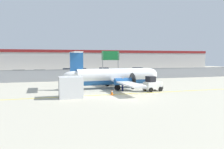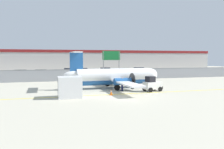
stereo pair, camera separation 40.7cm
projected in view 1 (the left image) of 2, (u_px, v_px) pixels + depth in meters
The scene contains 18 objects.
ground_plane at pixel (124, 94), 25.13m from camera, with size 140.00×140.00×0.01m.
perimeter_fence at pixel (95, 74), 40.35m from camera, with size 98.00×0.10×2.10m.
parking_lot_strip at pixel (85, 75), 51.44m from camera, with size 98.00×17.00×0.12m.
background_building at pixel (76, 61), 68.89m from camera, with size 91.00×8.10×6.50m.
commuter_airplane at pixel (116, 76), 29.92m from camera, with size 13.39×16.05×4.92m.
baggage_tug at pixel (152, 84), 27.20m from camera, with size 2.51×1.79×1.88m.
ground_crew_worker at pixel (123, 83), 27.40m from camera, with size 0.48×0.48×1.70m.
cargo_container at pixel (71, 87), 22.78m from camera, with size 2.44×2.01×2.20m.
traffic_cone_near_left at pixel (137, 85), 30.95m from camera, with size 0.36×0.36×0.64m.
traffic_cone_near_right at pixel (112, 92), 24.29m from camera, with size 0.36×0.36×0.64m.
parked_car_0 at pixel (19, 74), 44.90m from camera, with size 4.26×2.12×1.58m.
parked_car_1 at pixel (40, 73), 45.93m from camera, with size 4.23×2.06×1.58m.
parked_car_2 at pixel (68, 71), 52.24m from camera, with size 4.34×2.32×1.58m.
parked_car_3 at pixel (81, 71), 52.47m from camera, with size 4.22×2.04×1.58m.
parked_car_4 at pixel (104, 71), 55.23m from camera, with size 4.24×2.08×1.58m.
parked_car_5 at pixel (124, 72), 50.90m from camera, with size 4.32×2.26×1.58m.
parked_car_6 at pixel (137, 70), 56.09m from camera, with size 4.27×2.14×1.58m.
highway_sign at pixel (110, 58), 43.18m from camera, with size 3.60×0.14×5.50m.
Camera 1 is at (-8.32, -21.49, 4.17)m, focal length 35.00 mm.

